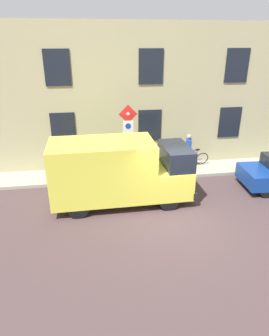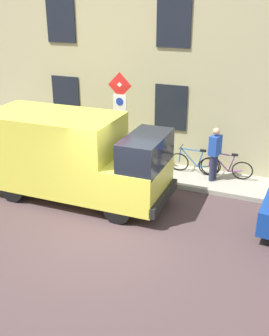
% 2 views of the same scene
% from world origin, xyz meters
% --- Properties ---
extents(ground_plane, '(80.00, 80.00, 0.00)m').
position_xyz_m(ground_plane, '(0.00, 0.00, 0.00)').
color(ground_plane, '#483637').
extents(sidewalk_slab, '(1.60, 16.64, 0.14)m').
position_xyz_m(sidewalk_slab, '(3.93, 0.00, 0.07)').
color(sidewalk_slab, '#9C9989').
rests_on(sidewalk_slab, ground_plane).
extents(building_facade, '(0.75, 14.64, 6.66)m').
position_xyz_m(building_facade, '(5.08, 0.00, 3.33)').
color(building_facade, tan).
rests_on(building_facade, ground_plane).
extents(sign_post_stacked, '(0.15, 0.56, 3.16)m').
position_xyz_m(sign_post_stacked, '(3.34, 1.21, 2.27)').
color(sign_post_stacked, '#474C47').
rests_on(sign_post_stacked, sidewalk_slab).
extents(delivery_van, '(2.08, 5.36, 2.50)m').
position_xyz_m(delivery_van, '(1.43, 1.84, 1.33)').
color(delivery_van, '#E0DB47').
rests_on(delivery_van, ground_plane).
extents(bicycle_purple, '(0.46, 1.72, 0.89)m').
position_xyz_m(bicycle_purple, '(4.18, -2.05, 0.51)').
color(bicycle_purple, black).
rests_on(bicycle_purple, sidewalk_slab).
extents(bicycle_blue, '(0.46, 1.71, 0.89)m').
position_xyz_m(bicycle_blue, '(4.18, -1.04, 0.51)').
color(bicycle_blue, black).
rests_on(bicycle_blue, sidewalk_slab).
extents(pedestrian, '(0.46, 0.36, 1.72)m').
position_xyz_m(pedestrian, '(3.92, -1.72, 1.07)').
color(pedestrian, '#262B47').
rests_on(pedestrian, sidewalk_slab).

